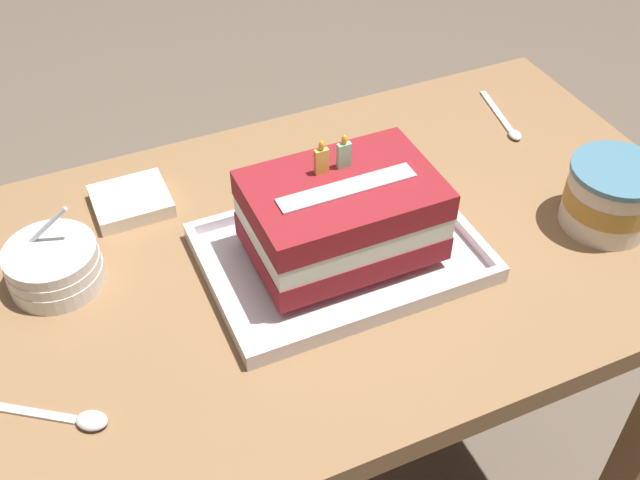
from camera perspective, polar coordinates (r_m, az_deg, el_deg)
The scene contains 8 objects.
dining_table at distance 1.10m, azimuth -1.44°, elevation -5.65°, with size 1.15×0.62×0.74m.
foil_tray at distance 1.00m, azimuth 1.58°, elevation -1.12°, with size 0.35×0.25×0.02m.
birthday_cake at distance 0.95m, azimuth 1.65°, elevation 1.86°, with size 0.23×0.16×0.15m.
bowl_stack at distance 1.01m, azimuth -19.25°, elevation -1.83°, with size 0.12×0.12×0.11m.
ice_cream_tub at distance 1.10m, azimuth 20.88°, elevation 3.11°, with size 0.13×0.13×0.09m.
serving_spoon_near_tray at distance 0.88m, azimuth -17.44°, elevation -12.63°, with size 0.12×0.09×0.01m.
serving_spoon_by_bowls at distance 1.28m, azimuth 13.78°, elevation 8.37°, with size 0.04×0.15×0.01m.
napkin_pile at distance 1.11m, azimuth -13.91°, elevation 2.83°, with size 0.10×0.09×0.02m.
Camera 1 is at (-0.27, -0.68, 1.44)m, focal length 42.87 mm.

